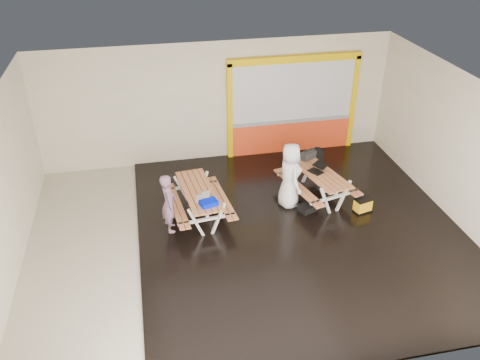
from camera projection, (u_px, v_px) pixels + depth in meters
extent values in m
cube|color=beige|center=(248.00, 236.00, 11.58)|extent=(10.00, 8.00, 0.01)
cube|color=white|center=(249.00, 94.00, 9.79)|extent=(10.00, 8.00, 0.01)
cube|color=beige|center=(218.00, 103.00, 14.06)|extent=(10.00, 0.01, 3.50)
cube|color=beige|center=(308.00, 302.00, 7.31)|extent=(10.00, 0.01, 3.50)
cube|color=beige|center=(2.00, 196.00, 9.81)|extent=(0.01, 8.00, 3.50)
cube|color=beige|center=(458.00, 149.00, 11.56)|extent=(0.01, 8.00, 3.50)
cube|color=black|center=(299.00, 229.00, 11.79)|extent=(7.50, 7.98, 0.05)
cube|color=#F6461D|center=(291.00, 137.00, 15.02)|extent=(3.60, 0.12, 1.00)
cube|color=gray|center=(292.00, 121.00, 14.75)|extent=(3.60, 0.14, 0.10)
cube|color=silver|center=(293.00, 91.00, 14.29)|extent=(3.60, 0.08, 1.72)
cube|color=#F9C800|center=(230.00, 113.00, 14.20)|extent=(0.14, 0.16, 2.90)
cube|color=#F9C800|center=(352.00, 103.00, 14.85)|extent=(0.14, 0.16, 2.90)
cube|color=#F9C800|center=(295.00, 59.00, 13.79)|extent=(3.88, 0.16, 0.20)
cube|color=#CB7E4D|center=(187.00, 193.00, 11.74)|extent=(0.35, 2.02, 0.04)
cube|color=#CB7E4D|center=(193.00, 192.00, 11.78)|extent=(0.35, 2.02, 0.04)
cube|color=#CB7E4D|center=(198.00, 191.00, 11.81)|extent=(0.35, 2.02, 0.04)
cube|color=#CB7E4D|center=(204.00, 190.00, 11.85)|extent=(0.35, 2.02, 0.04)
cube|color=#CB7E4D|center=(210.00, 189.00, 11.89)|extent=(0.35, 2.02, 0.04)
cube|color=white|center=(196.00, 223.00, 11.30)|extent=(0.38, 0.10, 0.81)
cube|color=white|center=(218.00, 219.00, 11.44)|extent=(0.38, 0.10, 0.81)
cube|color=white|center=(207.00, 219.00, 11.35)|extent=(1.38, 0.21, 0.06)
cube|color=white|center=(207.00, 210.00, 11.21)|extent=(0.68, 0.14, 0.06)
cube|color=white|center=(182.00, 189.00, 12.55)|extent=(0.38, 0.10, 0.81)
cube|color=white|center=(202.00, 186.00, 12.69)|extent=(0.38, 0.10, 0.81)
cube|color=white|center=(192.00, 186.00, 12.60)|extent=(1.38, 0.21, 0.06)
cube|color=white|center=(191.00, 177.00, 12.47)|extent=(0.68, 0.14, 0.06)
cube|color=white|center=(199.00, 198.00, 11.92)|extent=(0.24, 1.65, 0.06)
cube|color=#CB7E4D|center=(174.00, 206.00, 11.80)|extent=(0.34, 2.02, 0.04)
cube|color=#CB7E4D|center=(179.00, 205.00, 11.84)|extent=(0.34, 2.02, 0.04)
cube|color=#CB7E4D|center=(218.00, 198.00, 12.10)|extent=(0.34, 2.02, 0.04)
cube|color=#CB7E4D|center=(224.00, 197.00, 12.13)|extent=(0.34, 2.02, 0.04)
cube|color=#CB7E4D|center=(308.00, 174.00, 12.47)|extent=(0.64, 2.02, 0.04)
cube|color=#CB7E4D|center=(313.00, 173.00, 12.53)|extent=(0.64, 2.02, 0.04)
cube|color=#CB7E4D|center=(318.00, 172.00, 12.58)|extent=(0.64, 2.02, 0.04)
cube|color=#CB7E4D|center=(323.00, 170.00, 12.64)|extent=(0.64, 2.02, 0.04)
cube|color=#CB7E4D|center=(327.00, 169.00, 12.69)|extent=(0.64, 2.02, 0.04)
cube|color=white|center=(325.00, 201.00, 12.07)|extent=(0.38, 0.15, 0.82)
cube|color=white|center=(343.00, 196.00, 12.27)|extent=(0.38, 0.15, 0.82)
cube|color=white|center=(335.00, 197.00, 12.14)|extent=(1.38, 0.41, 0.06)
cube|color=white|center=(336.00, 188.00, 12.01)|extent=(0.69, 0.23, 0.06)
cube|color=white|center=(292.00, 173.00, 13.27)|extent=(0.38, 0.15, 0.82)
cube|color=white|center=(309.00, 168.00, 13.47)|extent=(0.38, 0.15, 0.82)
cube|color=white|center=(300.00, 169.00, 13.35)|extent=(1.38, 0.41, 0.06)
cube|color=white|center=(301.00, 160.00, 13.21)|extent=(0.69, 0.23, 0.06)
cube|color=white|center=(317.00, 179.00, 12.69)|extent=(0.48, 1.64, 0.06)
cube|color=#CB7E4D|center=(296.00, 188.00, 12.50)|extent=(0.63, 2.02, 0.04)
cube|color=#CB7E4D|center=(300.00, 186.00, 12.55)|extent=(0.63, 2.02, 0.04)
cube|color=#CB7E4D|center=(333.00, 178.00, 12.93)|extent=(0.63, 2.02, 0.04)
cube|color=#CB7E4D|center=(337.00, 176.00, 12.98)|extent=(0.63, 2.02, 0.04)
imported|color=slate|center=(169.00, 203.00, 11.25)|extent=(0.36, 0.54, 1.45)
imported|color=white|center=(290.00, 176.00, 12.28)|extent=(0.64, 0.90, 1.73)
cube|color=silver|center=(200.00, 198.00, 11.47)|extent=(0.27, 0.34, 0.02)
cube|color=silver|center=(206.00, 194.00, 11.42)|extent=(0.25, 0.34, 0.06)
cube|color=silver|center=(206.00, 194.00, 11.42)|extent=(0.21, 0.30, 0.05)
cube|color=black|center=(316.00, 171.00, 12.53)|extent=(0.40, 0.44, 0.02)
cube|color=black|center=(320.00, 165.00, 12.55)|extent=(0.39, 0.43, 0.07)
cube|color=silver|center=(320.00, 165.00, 12.55)|extent=(0.33, 0.38, 0.06)
cube|color=#0013DE|center=(209.00, 203.00, 11.22)|extent=(0.45, 0.37, 0.11)
cube|color=black|center=(308.00, 155.00, 13.11)|extent=(0.48, 0.40, 0.19)
cylinder|color=black|center=(309.00, 150.00, 13.03)|extent=(0.29, 0.18, 0.03)
cube|color=black|center=(317.00, 158.00, 13.40)|extent=(0.36, 0.32, 0.43)
cylinder|color=black|center=(318.00, 150.00, 13.27)|extent=(0.26, 0.26, 0.11)
cube|color=black|center=(308.00, 208.00, 12.37)|extent=(0.51, 0.45, 0.16)
cube|color=black|center=(362.00, 210.00, 12.37)|extent=(0.48, 0.37, 0.04)
cube|color=gold|center=(363.00, 205.00, 12.28)|extent=(0.45, 0.35, 0.32)
cube|color=black|center=(364.00, 199.00, 12.20)|extent=(0.48, 0.37, 0.03)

